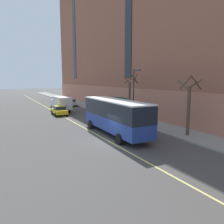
# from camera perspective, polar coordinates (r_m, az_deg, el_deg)

# --- Properties ---
(ground_plane) EXTENTS (260.00, 260.00, 0.00)m
(ground_plane) POSITION_cam_1_polar(r_m,az_deg,el_deg) (20.63, -0.64, -7.87)
(ground_plane) COLOR #4C4947
(sidewalk) EXTENTS (4.11, 160.00, 0.15)m
(sidewalk) POSITION_cam_1_polar(r_m,az_deg,el_deg) (27.68, 12.33, -3.67)
(sidewalk) COLOR gray
(sidewalk) RESTS_ON ground
(city_bus) EXTENTS (3.02, 11.21, 3.72)m
(city_bus) POSITION_cam_1_polar(r_m,az_deg,el_deg) (22.89, 0.69, -0.72)
(city_bus) COLOR navy
(city_bus) RESTS_ON ground
(parked_car_silver_1) EXTENTS (1.99, 4.71, 1.56)m
(parked_car_silver_1) POSITION_cam_1_polar(r_m,az_deg,el_deg) (49.32, -10.79, 2.49)
(parked_car_silver_1) COLOR #B7B7BC
(parked_car_silver_1) RESTS_ON ground
(parked_car_darkgray_2) EXTENTS (1.99, 4.78, 1.56)m
(parked_car_darkgray_2) POSITION_cam_1_polar(r_m,az_deg,el_deg) (35.17, -3.47, 0.26)
(parked_car_darkgray_2) COLOR #4C4C51
(parked_car_darkgray_2) RESTS_ON ground
(box_truck) EXTENTS (2.38, 7.01, 2.81)m
(box_truck) POSITION_cam_1_polar(r_m,az_deg,el_deg) (40.26, -13.18, 2.30)
(box_truck) COLOR silver
(box_truck) RESTS_ON ground
(taxi_cab) EXTENTS (2.09, 4.32, 1.56)m
(taxi_cab) POSITION_cam_1_polar(r_m,az_deg,el_deg) (36.88, -13.59, 0.42)
(taxi_cab) COLOR yellow
(taxi_cab) RESTS_ON ground
(street_tree_mid_block) EXTENTS (1.97, 1.80, 6.11)m
(street_tree_mid_block) POSITION_cam_1_polar(r_m,az_deg,el_deg) (23.36, 19.42, 1.77)
(street_tree_mid_block) COLOR brown
(street_tree_mid_block) RESTS_ON sidewalk
(street_tree_far_uptown) EXTENTS (1.86, 1.97, 6.50)m
(street_tree_far_uptown) POSITION_cam_1_polar(r_m,az_deg,el_deg) (31.89, 4.74, 4.21)
(street_tree_far_uptown) COLOR brown
(street_tree_far_uptown) RESTS_ON sidewalk
(street_lamp) EXTENTS (0.36, 1.48, 6.97)m
(street_lamp) POSITION_cam_1_polar(r_m,az_deg,el_deg) (29.04, 5.91, 5.68)
(street_lamp) COLOR #2D2D30
(street_lamp) RESTS_ON sidewalk
(lane_centerline) EXTENTS (0.16, 140.00, 0.01)m
(lane_centerline) POSITION_cam_1_polar(r_m,az_deg,el_deg) (23.26, -3.92, -5.99)
(lane_centerline) COLOR #E0D66B
(lane_centerline) RESTS_ON ground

